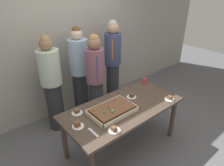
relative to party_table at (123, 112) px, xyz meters
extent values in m
plane|color=#5B5B60|center=(0.00, 0.00, -0.67)|extent=(12.00, 12.00, 0.00)
cube|color=#9E998E|center=(0.00, 1.60, 0.83)|extent=(8.00, 0.12, 3.00)
cube|color=#47382D|center=(0.00, 0.00, 0.07)|extent=(1.77, 0.86, 0.04)
cylinder|color=#47382D|center=(0.80, -0.35, -0.31)|extent=(0.07, 0.07, 0.72)
cylinder|color=#47382D|center=(-0.80, 0.35, -0.31)|extent=(0.07, 0.07, 0.72)
cylinder|color=#47382D|center=(0.80, 0.35, -0.31)|extent=(0.07, 0.07, 0.72)
cube|color=beige|center=(-0.21, -0.01, 0.10)|extent=(0.63, 0.41, 0.01)
cube|color=beige|center=(-0.21, -0.21, 0.13)|extent=(0.63, 0.01, 0.05)
cube|color=beige|center=(-0.21, 0.19, 0.13)|extent=(0.63, 0.01, 0.05)
cube|color=beige|center=(-0.52, -0.01, 0.13)|extent=(0.01, 0.41, 0.05)
cube|color=beige|center=(0.10, -0.01, 0.13)|extent=(0.01, 0.41, 0.05)
cube|color=brown|center=(-0.21, -0.01, 0.13)|extent=(0.56, 0.34, 0.06)
sphere|color=green|center=(-0.37, -0.03, 0.18)|extent=(0.03, 0.03, 0.03)
sphere|color=red|center=(-0.25, 0.03, 0.18)|extent=(0.03, 0.03, 0.03)
sphere|color=purple|center=(-0.07, 0.11, 0.18)|extent=(0.03, 0.03, 0.03)
sphere|color=green|center=(-0.26, -0.03, 0.18)|extent=(0.03, 0.03, 0.03)
sphere|color=#2D84E0|center=(-0.28, -0.09, 0.18)|extent=(0.03, 0.03, 0.03)
sphere|color=yellow|center=(-0.26, -0.07, 0.18)|extent=(0.03, 0.03, 0.03)
sphere|color=orange|center=(-0.43, 0.10, 0.18)|extent=(0.03, 0.03, 0.03)
cylinder|color=white|center=(0.27, 0.11, 0.10)|extent=(0.15, 0.15, 0.01)
cube|color=brown|center=(0.27, 0.10, 0.13)|extent=(0.07, 0.05, 0.06)
cylinder|color=white|center=(0.67, -0.31, 0.10)|extent=(0.15, 0.15, 0.01)
cube|color=brown|center=(0.68, -0.32, 0.13)|extent=(0.06, 0.07, 0.05)
cylinder|color=white|center=(-0.44, -0.32, 0.10)|extent=(0.15, 0.15, 0.01)
cube|color=brown|center=(-0.45, -0.32, 0.13)|extent=(0.05, 0.06, 0.06)
cylinder|color=white|center=(-0.74, 0.03, 0.10)|extent=(0.15, 0.15, 0.01)
cube|color=brown|center=(-0.74, 0.03, 0.13)|extent=(0.06, 0.07, 0.06)
cylinder|color=white|center=(-0.60, 0.28, 0.10)|extent=(0.15, 0.15, 0.01)
cube|color=brown|center=(-0.60, 0.29, 0.13)|extent=(0.07, 0.07, 0.05)
cylinder|color=red|center=(0.78, 0.30, 0.14)|extent=(0.07, 0.07, 0.10)
cube|color=silver|center=(-0.65, -0.18, 0.10)|extent=(0.03, 0.20, 0.01)
cylinder|color=#28282D|center=(0.04, 0.73, -0.23)|extent=(0.25, 0.25, 0.87)
cylinder|color=#7A4C5B|center=(0.04, 0.73, 0.48)|extent=(0.31, 0.31, 0.57)
cube|color=navy|center=(-0.01, 0.59, 0.51)|extent=(0.04, 0.02, 0.36)
sphere|color=#8C664C|center=(0.04, 0.73, 0.86)|extent=(0.21, 0.21, 0.21)
sphere|color=olive|center=(0.04, 0.73, 0.92)|extent=(0.17, 0.17, 0.17)
cylinder|color=#28282D|center=(0.72, 1.09, -0.21)|extent=(0.25, 0.25, 0.91)
cylinder|color=#384266|center=(0.72, 1.09, 0.55)|extent=(0.32, 0.32, 0.61)
cube|color=orange|center=(0.62, 0.97, 0.58)|extent=(0.04, 0.02, 0.39)
sphere|color=tan|center=(0.72, 1.09, 0.95)|extent=(0.22, 0.22, 0.22)
sphere|color=#B2A899|center=(0.72, 1.09, 1.01)|extent=(0.17, 0.17, 0.17)
cylinder|color=#28282D|center=(-0.57, 1.11, -0.23)|extent=(0.28, 0.28, 0.88)
cylinder|color=#B7C6B2|center=(-0.57, 1.11, 0.50)|extent=(0.35, 0.35, 0.57)
sphere|color=#8C664C|center=(-0.57, 1.11, 0.87)|extent=(0.20, 0.20, 0.20)
sphere|color=olive|center=(-0.57, 1.11, 0.93)|extent=(0.16, 0.16, 0.16)
cylinder|color=#28282D|center=(0.00, 1.18, -0.23)|extent=(0.28, 0.28, 0.88)
cylinder|color=#93ADCC|center=(0.00, 1.18, 0.53)|extent=(0.35, 0.35, 0.62)
sphere|color=beige|center=(0.00, 1.18, 0.93)|extent=(0.20, 0.20, 0.20)
sphere|color=brown|center=(0.00, 1.18, 0.98)|extent=(0.15, 0.15, 0.15)
camera|label=1|loc=(-1.65, -1.74, 1.70)|focal=31.73mm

